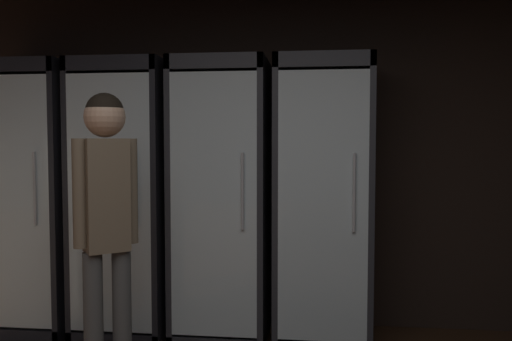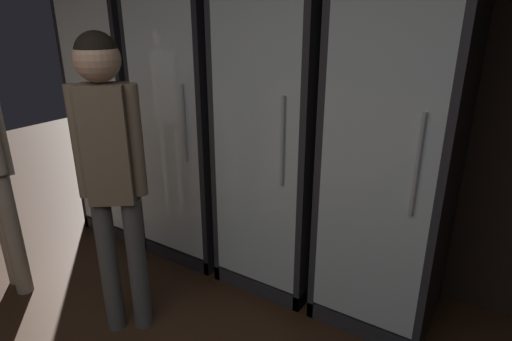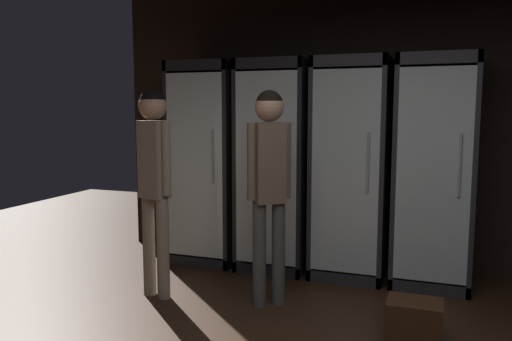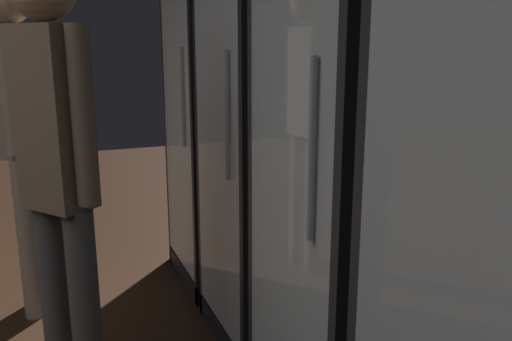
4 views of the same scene
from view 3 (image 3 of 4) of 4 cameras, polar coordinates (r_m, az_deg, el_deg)
name	(u,v)px [view 3 (image 3 of 4)]	position (r m, az deg, el deg)	size (l,w,h in m)	color
wall_back	(412,123)	(5.01, 17.04, 5.08)	(6.00, 0.06, 2.80)	black
cooler_far_left	(211,164)	(5.19, -5.05, 0.70)	(0.65, 0.67, 1.99)	black
cooler_left	(278,167)	(4.94, 2.46, 0.38)	(0.65, 0.67, 1.99)	black
cooler_center	(352,170)	(4.77, 10.65, 0.02)	(0.65, 0.67, 1.99)	#2B2B30
cooler_right	(434,174)	(4.71, 19.21, -0.42)	(0.65, 0.67, 1.99)	#2B2B30
shopper_near	(154,167)	(4.16, -11.31, 0.41)	(0.33, 0.22, 1.69)	gray
shopper_far	(269,172)	(3.90, 1.48, -0.15)	(0.29, 0.26, 1.68)	#4C4C4C
wine_crate_floor	(414,319)	(3.73, 17.23, -15.58)	(0.36, 0.28, 0.26)	#3D2314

